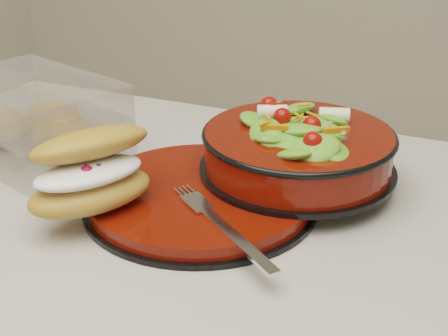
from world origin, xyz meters
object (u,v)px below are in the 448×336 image
at_px(salad_bowl, 298,143).
at_px(fork, 224,227).
at_px(croissant, 92,172).
at_px(dinner_plate, 201,196).
at_px(pastry_box, 32,119).

xyz_separation_m(salad_bowl, fork, (-0.03, -0.16, -0.03)).
height_order(salad_bowl, croissant, salad_bowl).
bearing_deg(dinner_plate, salad_bowl, 45.62).
xyz_separation_m(croissant, pastry_box, (-0.19, 0.13, -0.01)).
bearing_deg(fork, salad_bowl, 27.85).
distance_m(croissant, fork, 0.15).
xyz_separation_m(salad_bowl, croissant, (-0.17, -0.16, 0.00)).
bearing_deg(croissant, salad_bowl, -13.00).
relative_size(salad_bowl, pastry_box, 0.86).
bearing_deg(pastry_box, croissant, -17.73).
distance_m(salad_bowl, croissant, 0.24).
bearing_deg(croissant, dinner_plate, -14.62).
height_order(dinner_plate, croissant, croissant).
bearing_deg(croissant, pastry_box, 87.84).
xyz_separation_m(fork, pastry_box, (-0.33, 0.12, 0.02)).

